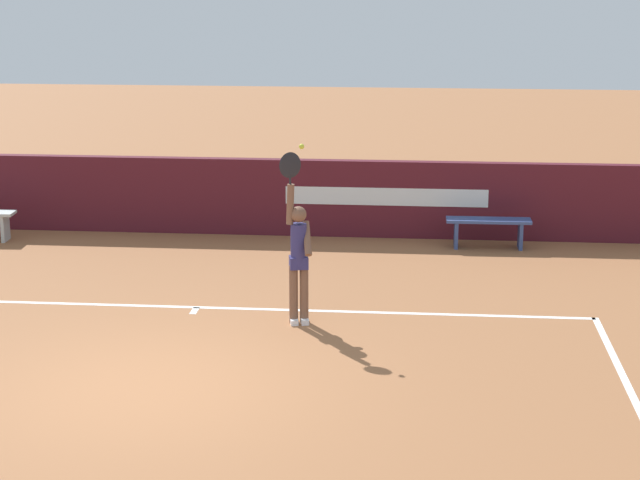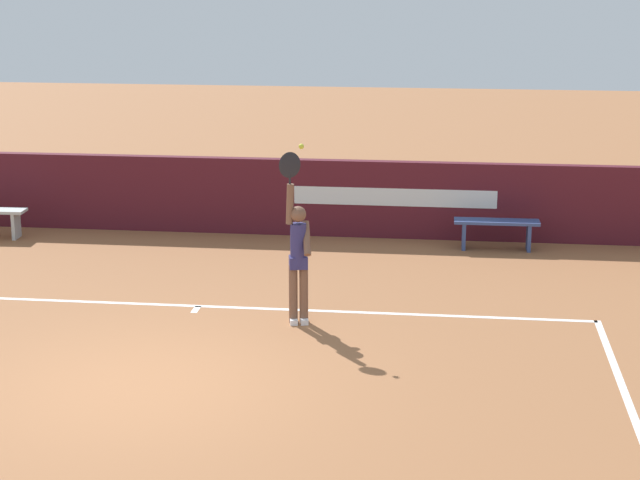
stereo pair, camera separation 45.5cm
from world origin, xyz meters
name	(u,v)px [view 1 (the left image)]	position (x,y,z in m)	size (l,w,h in m)	color
ground_plane	(146,385)	(0.00, 0.00, 0.00)	(60.00, 60.00, 0.00)	#975F39
court_lines	(149,381)	(0.00, 0.12, 0.00)	(11.04, 5.66, 0.00)	white
back_wall	(244,196)	(0.01, 7.13, 0.67)	(15.46, 0.21, 1.35)	#4C1620
tennis_player	(298,254)	(1.49, 2.36, 0.95)	(0.47, 0.38, 2.33)	brown
tennis_ball	(302,146)	(1.54, 2.37, 2.38)	(0.07, 0.07, 0.07)	#D2DA36
courtside_bench_far	(488,226)	(4.23, 6.52, 0.38)	(1.42, 0.38, 0.50)	#364A83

